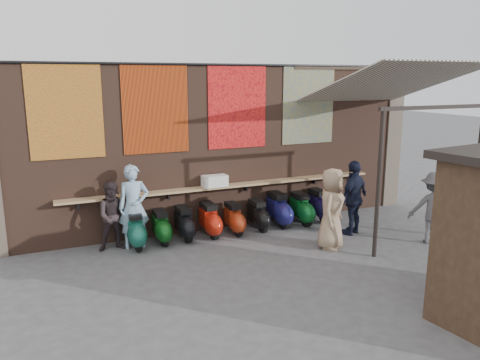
{
  "coord_description": "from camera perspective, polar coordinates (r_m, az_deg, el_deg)",
  "views": [
    {
      "loc": [
        -4.23,
        -7.95,
        3.69
      ],
      "look_at": [
        -0.2,
        1.2,
        1.49
      ],
      "focal_mm": 35.0,
      "sensor_mm": 36.0,
      "label": 1
    }
  ],
  "objects": [
    {
      "name": "ground",
      "position": [
        9.73,
        3.97,
        -9.91
      ],
      "size": [
        70.0,
        70.0,
        0.0
      ],
      "primitive_type": "plane",
      "color": "#474749",
      "rests_on": "ground"
    },
    {
      "name": "brick_wall",
      "position": [
        11.58,
        -2.11,
        4.01
      ],
      "size": [
        10.0,
        0.4,
        4.0
      ],
      "primitive_type": "cube",
      "color": "brown",
      "rests_on": "ground"
    },
    {
      "name": "pier_right",
      "position": [
        14.32,
        17.68,
        5.04
      ],
      "size": [
        0.5,
        0.5,
        4.0
      ],
      "primitive_type": "cube",
      "color": "#4C4238",
      "rests_on": "ground"
    },
    {
      "name": "eating_counter",
      "position": [
        11.41,
        -1.39,
        -0.71
      ],
      "size": [
        8.0,
        0.32,
        0.05
      ],
      "primitive_type": "cube",
      "color": "#9E7A51",
      "rests_on": "brick_wall"
    },
    {
      "name": "shelf_box",
      "position": [
        11.22,
        -3.11,
        -0.12
      ],
      "size": [
        0.6,
        0.3,
        0.27
      ],
      "primitive_type": "cube",
      "color": "white",
      "rests_on": "eating_counter"
    },
    {
      "name": "tapestry_redgold",
      "position": [
        10.47,
        -20.49,
        7.86
      ],
      "size": [
        1.5,
        0.02,
        2.0
      ],
      "primitive_type": "cube",
      "color": "maroon",
      "rests_on": "brick_wall"
    },
    {
      "name": "tapestry_sun",
      "position": [
        10.75,
        -10.25,
        8.53
      ],
      "size": [
        1.5,
        0.02,
        2.0
      ],
      "primitive_type": "cube",
      "color": "#EF4A0E",
      "rests_on": "brick_wall"
    },
    {
      "name": "tapestry_orange",
      "position": [
        11.39,
        -0.32,
        8.93
      ],
      "size": [
        1.5,
        0.02,
        2.0
      ],
      "primitive_type": "cube",
      "color": "red",
      "rests_on": "brick_wall"
    },
    {
      "name": "tapestry_multi",
      "position": [
        12.32,
        8.35,
        9.07
      ],
      "size": [
        1.5,
        0.02,
        2.0
      ],
      "primitive_type": "cube",
      "color": "#244E87",
      "rests_on": "brick_wall"
    },
    {
      "name": "hang_rail",
      "position": [
        11.25,
        -1.75,
        13.88
      ],
      "size": [
        9.5,
        0.06,
        0.06
      ],
      "primitive_type": "cylinder",
      "rotation": [
        0.0,
        1.57,
        0.0
      ],
      "color": "black",
      "rests_on": "brick_wall"
    },
    {
      "name": "scooter_stool_0",
      "position": [
        10.6,
        -12.67,
        -6.01
      ],
      "size": [
        0.38,
        0.84,
        0.79
      ],
      "primitive_type": null,
      "color": "#175E4C",
      "rests_on": "ground"
    },
    {
      "name": "scooter_stool_1",
      "position": [
        10.78,
        -9.58,
        -5.7
      ],
      "size": [
        0.35,
        0.78,
        0.74
      ],
      "primitive_type": null,
      "color": "#0F4C16",
      "rests_on": "ground"
    },
    {
      "name": "scooter_stool_2",
      "position": [
        10.94,
        -6.79,
        -5.31
      ],
      "size": [
        0.36,
        0.8,
        0.76
      ],
      "primitive_type": null,
      "color": "black",
      "rests_on": "ground"
    },
    {
      "name": "scooter_stool_3",
      "position": [
        11.08,
        -3.69,
        -4.92
      ],
      "size": [
        0.37,
        0.83,
        0.79
      ],
      "primitive_type": null,
      "color": "#B71E0E",
      "rests_on": "ground"
    },
    {
      "name": "scooter_stool_4",
      "position": [
        11.27,
        -0.74,
        -4.74
      ],
      "size": [
        0.35,
        0.77,
        0.73
      ],
      "primitive_type": null,
      "color": "#A23215",
      "rests_on": "ground"
    },
    {
      "name": "scooter_stool_5",
      "position": [
        11.54,
        2.23,
        -4.35
      ],
      "size": [
        0.35,
        0.77,
        0.73
      ],
      "primitive_type": null,
      "color": "black",
      "rests_on": "ground"
    },
    {
      "name": "scooter_stool_6",
      "position": [
        11.85,
        4.72,
        -3.64
      ],
      "size": [
        0.4,
        0.89,
        0.85
      ],
      "primitive_type": null,
      "color": "navy",
      "rests_on": "ground"
    },
    {
      "name": "scooter_stool_7",
      "position": [
        12.09,
        7.45,
        -3.51
      ],
      "size": [
        0.38,
        0.84,
        0.79
      ],
      "primitive_type": null,
      "color": "#0C5720",
      "rests_on": "ground"
    },
    {
      "name": "scooter_stool_8",
      "position": [
        12.45,
        9.63,
        -3.07
      ],
      "size": [
        0.38,
        0.85,
        0.81
      ],
      "primitive_type": null,
      "color": "#1B1245",
      "rests_on": "ground"
    },
    {
      "name": "diner_left",
      "position": [
        10.49,
        -12.81,
        -3.19
      ],
      "size": [
        0.71,
        0.5,
        1.85
      ],
      "primitive_type": "imported",
      "rotation": [
        0.0,
        0.0,
        -0.08
      ],
      "color": "#87ABC4",
      "rests_on": "ground"
    },
    {
      "name": "diner_right",
      "position": [
        10.47,
        -15.08,
        -4.28
      ],
      "size": [
        0.77,
        0.62,
        1.52
      ],
      "primitive_type": "imported",
      "rotation": [
        0.0,
        0.0,
        -0.06
      ],
      "color": "#2C2225",
      "rests_on": "ground"
    },
    {
      "name": "shopper_navy",
      "position": [
        11.43,
        13.7,
        -2.11
      ],
      "size": [
        1.14,
        0.82,
        1.79
      ],
      "primitive_type": "imported",
      "rotation": [
        0.0,
        0.0,
        3.55
      ],
      "color": "black",
      "rests_on": "ground"
    },
    {
      "name": "shopper_grey",
      "position": [
        11.39,
        22.51,
        -3.16
      ],
      "size": [
        1.21,
        1.13,
        1.64
      ],
      "primitive_type": "imported",
      "rotation": [
        0.0,
        0.0,
        2.48
      ],
      "color": "#55555A",
      "rests_on": "ground"
    },
    {
      "name": "shopper_tan",
      "position": [
        10.38,
        11.09,
        -3.45
      ],
      "size": [
        1.03,
        1.01,
        1.79
      ],
      "primitive_type": "imported",
      "rotation": [
        0.0,
        0.0,
        0.75
      ],
      "color": "#9C8063",
      "rests_on": "ground"
    },
    {
      "name": "stall_sign",
      "position": [
        8.47,
        27.03,
        -1.58
      ],
      "size": [
        1.2,
        0.19,
        0.5
      ],
      "primitive_type": "cube",
      "rotation": [
        0.0,
        0.0,
        0.13
      ],
      "color": "gold",
      "rests_on": "market_stall"
    },
    {
      "name": "stall_shelf",
      "position": [
        8.72,
        26.44,
        -7.42
      ],
      "size": [
        1.94,
        0.35,
        0.06
      ],
      "primitive_type": "cube",
      "rotation": [
        0.0,
        0.0,
        0.13
      ],
      "color": "#473321",
      "rests_on": "market_stall"
    },
    {
      "name": "awning_canvas",
      "position": [
        11.75,
        17.69,
        11.15
      ],
      "size": [
        3.2,
        3.28,
        0.97
      ],
      "primitive_type": "cube",
      "rotation": [
        -0.28,
        0.0,
        0.0
      ],
      "color": "beige",
      "rests_on": "brick_wall"
    },
    {
      "name": "awning_ledger",
      "position": [
        12.99,
        13.08,
        13.24
      ],
      "size": [
        3.3,
        0.08,
        0.12
      ],
      "primitive_type": "cube",
      "color": "#33261C",
      "rests_on": "brick_wall"
    },
    {
      "name": "awning_header",
      "position": [
        10.68,
        22.86,
        8.18
      ],
      "size": [
        3.0,
        0.08,
        0.08
      ],
      "primitive_type": "cube",
      "color": "black",
      "rests_on": "awning_post_left"
    },
    {
      "name": "awning_post_left",
      "position": [
        9.93,
        16.54,
        -0.56
      ],
      "size": [
        0.09,
        0.09,
        3.1
      ],
      "primitive_type": "cylinder",
      "color": "black",
      "rests_on": "ground"
    },
    {
      "name": "awning_post_right",
      "position": [
        11.91,
        26.9,
        0.7
      ],
      "size": [
        0.09,
        0.09,
        3.1
      ],
      "primitive_type": "cylinder",
      "color": "black",
      "rests_on": "ground"
    }
  ]
}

